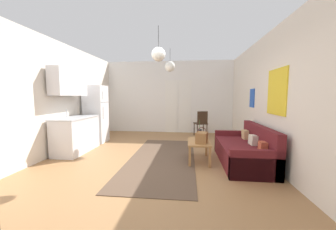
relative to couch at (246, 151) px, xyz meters
The scene contains 14 objects.
ground_plane 2.09m from the couch, 166.34° to the right, with size 5.53×8.35×0.10m, color #996D44.
wall_back 4.13m from the couch, 120.19° to the left, with size 5.13×0.13×2.81m.
wall_right 1.34m from the couch, 43.90° to the right, with size 0.12×7.95×2.81m.
wall_left 4.69m from the couch, behind, with size 0.12×7.95×2.81m.
area_rug 1.85m from the couch, behind, with size 1.47×3.55×0.01m, color brown.
couch is the anchor object (origin of this frame).
coffee_table 1.01m from the couch, behind, with size 0.48×0.87×0.45m.
bamboo_vase 1.05m from the couch, 166.79° to the left, with size 0.11×0.11×0.45m.
handbag 1.01m from the couch, behind, with size 0.28×0.33×0.34m.
refrigerator 4.42m from the couch, 160.10° to the left, with size 0.62×0.58×1.77m.
kitchen_counter 4.21m from the couch, behind, with size 0.63×1.32×2.13m.
accent_chair 2.84m from the couch, 105.97° to the left, with size 0.52×0.51×0.91m.
pendant_lamp_near 2.74m from the couch, 168.92° to the right, with size 0.28×0.28×0.68m.
pendant_lamp_far 3.06m from the couch, 141.33° to the left, with size 0.30×0.30×0.66m.
Camera 1 is at (0.78, -3.71, 1.44)m, focal length 20.52 mm.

